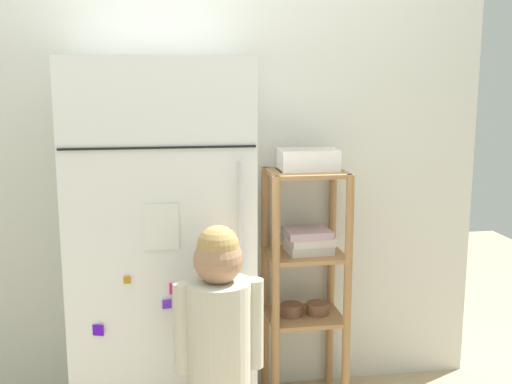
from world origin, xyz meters
The scene contains 5 objects.
kitchen_wall_back centered at (0.00, 0.33, 1.03)m, with size 2.61×0.03×2.05m, color silver.
refrigerator centered at (-0.20, 0.02, 0.78)m, with size 0.71×0.59×1.55m.
child_standing centered at (-0.01, -0.41, 0.59)m, with size 0.32×0.23×0.98m.
pantry_shelf_unit centered at (0.44, 0.15, 0.64)m, with size 0.35×0.30×1.08m.
fruit_bin centered at (0.45, 0.15, 1.11)m, with size 0.26×0.15×0.09m.
Camera 1 is at (-0.19, -2.46, 1.48)m, focal length 43.53 mm.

